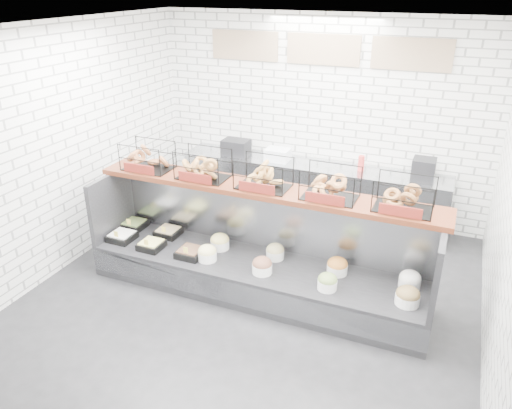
% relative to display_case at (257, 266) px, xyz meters
% --- Properties ---
extents(ground, '(5.50, 5.50, 0.00)m').
position_rel_display_case_xyz_m(ground, '(-0.00, -0.34, -0.33)').
color(ground, black).
rests_on(ground, ground).
extents(room_shell, '(5.02, 5.51, 3.01)m').
position_rel_display_case_xyz_m(room_shell, '(-0.00, 0.26, 1.73)').
color(room_shell, white).
rests_on(room_shell, ground).
extents(display_case, '(4.00, 0.90, 1.20)m').
position_rel_display_case_xyz_m(display_case, '(0.00, 0.00, 0.00)').
color(display_case, black).
rests_on(display_case, ground).
extents(bagel_shelf, '(4.10, 0.50, 0.40)m').
position_rel_display_case_xyz_m(bagel_shelf, '(0.00, 0.17, 1.06)').
color(bagel_shelf, '#3F190D').
rests_on(bagel_shelf, display_case).
extents(prep_counter, '(4.00, 0.60, 1.20)m').
position_rel_display_case_xyz_m(prep_counter, '(-0.00, 2.08, 0.14)').
color(prep_counter, '#93969B').
rests_on(prep_counter, ground).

